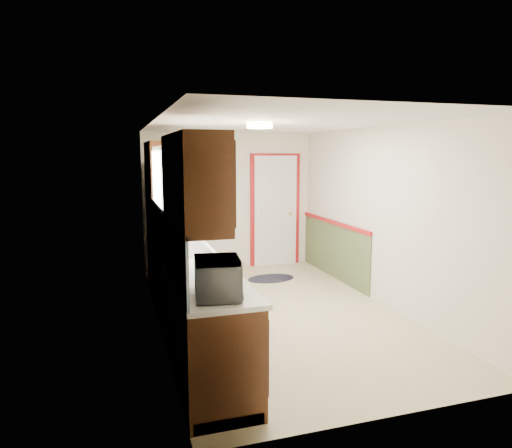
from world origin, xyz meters
TOP-DOWN VIEW (x-y plane):
  - room_shell at (0.00, 0.00)m, footprint 3.20×5.20m
  - kitchen_run at (-1.24, -0.29)m, footprint 0.63×4.00m
  - back_wall_trim at (0.99, 2.21)m, footprint 1.12×2.30m
  - ceiling_fixture at (-0.30, -0.20)m, footprint 0.30×0.30m
  - microwave at (-1.20, -1.95)m, footprint 0.35×0.55m
  - refrigerator at (-1.02, 2.05)m, footprint 0.88×0.84m
  - rug at (0.45, 1.54)m, footprint 0.83×0.57m
  - cooktop at (-1.19, 0.75)m, footprint 0.54×0.65m

SIDE VIEW (x-z plane):
  - rug at x=0.45m, z-range 0.00..0.01m
  - kitchen_run at x=-1.24m, z-range -0.29..1.91m
  - back_wall_trim at x=0.99m, z-range -0.15..1.93m
  - cooktop at x=-1.19m, z-range 0.94..0.96m
  - refrigerator at x=-1.02m, z-range 0.00..1.90m
  - microwave at x=-1.20m, z-range 0.94..1.29m
  - room_shell at x=0.00m, z-range -0.06..2.46m
  - ceiling_fixture at x=-0.30m, z-range 2.33..2.39m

